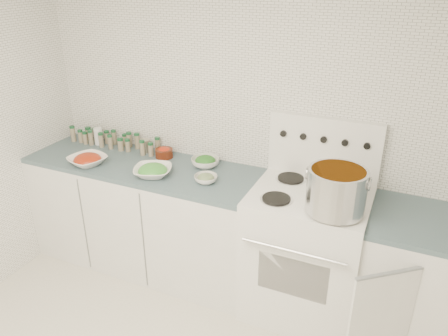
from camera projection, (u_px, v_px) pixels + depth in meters
room_walls at (135, 161)px, 1.76m from camera, size 3.54×3.04×2.52m
counter_left at (147, 215)px, 3.52m from camera, size 1.85×0.62×0.90m
stove at (306, 249)px, 3.01m from camera, size 0.76×0.70×1.36m
counter_right at (434, 287)px, 2.72m from camera, size 0.89×0.88×0.90m
stock_pot at (336, 189)px, 2.55m from camera, size 0.37×0.35×0.27m
bowl_tomato at (87, 160)px, 3.30m from camera, size 0.34×0.34×0.09m
bowl_snowpea at (153, 171)px, 3.13m from camera, size 0.35×0.35×0.09m
bowl_broccoli at (205, 162)px, 3.27m from camera, size 0.27×0.27×0.09m
bowl_zucchini at (206, 178)px, 3.03m from camera, size 0.17×0.17×0.07m
bowl_pepper at (164, 152)px, 3.43m from camera, size 0.14×0.14×0.08m
salt_canister at (99, 136)px, 3.67m from camera, size 0.09×0.09×0.14m
tin_can at (145, 146)px, 3.52m from camera, size 0.09×0.09×0.11m
spice_cluster at (112, 140)px, 3.62m from camera, size 0.83×0.16×0.14m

